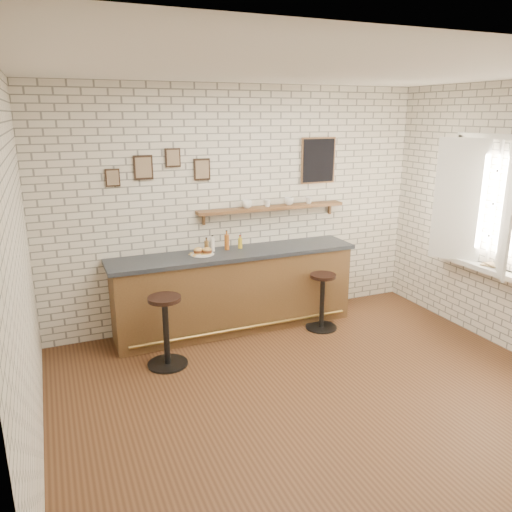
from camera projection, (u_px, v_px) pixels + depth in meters
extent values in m
plane|color=brown|center=(314.00, 388.00, 4.98)|extent=(5.00, 5.00, 0.00)
cube|color=brown|center=(235.00, 292.00, 6.28)|extent=(3.00, 0.58, 0.96)
cube|color=#2D333A|center=(235.00, 254.00, 6.14)|extent=(3.10, 0.62, 0.05)
cylinder|color=olive|center=(245.00, 328.00, 6.10)|extent=(2.79, 0.04, 0.04)
cylinder|color=white|center=(202.00, 254.00, 6.00)|extent=(0.28, 0.28, 0.01)
cylinder|color=#EABC52|center=(207.00, 253.00, 6.04)|extent=(0.05, 0.05, 0.00)
cylinder|color=#EABC52|center=(205.00, 254.00, 6.00)|extent=(0.05, 0.05, 0.00)
cylinder|color=#EABC52|center=(191.00, 253.00, 6.02)|extent=(0.06, 0.06, 0.00)
cylinder|color=#EABC52|center=(205.00, 252.00, 6.05)|extent=(0.06, 0.06, 0.00)
cylinder|color=#EABC52|center=(194.00, 255.00, 5.92)|extent=(0.06, 0.06, 0.00)
cylinder|color=#EABC52|center=(206.00, 253.00, 6.04)|extent=(0.04, 0.04, 0.00)
cylinder|color=#EABC52|center=(202.00, 255.00, 5.96)|extent=(0.05, 0.05, 0.00)
cylinder|color=#EABC52|center=(194.00, 256.00, 5.90)|extent=(0.04, 0.04, 0.00)
cylinder|color=#EABC52|center=(190.00, 254.00, 5.97)|extent=(0.05, 0.05, 0.00)
cylinder|color=#EABC52|center=(206.00, 254.00, 5.97)|extent=(0.06, 0.06, 0.00)
cylinder|color=brown|center=(207.00, 246.00, 6.11)|extent=(0.06, 0.06, 0.14)
cylinder|color=brown|center=(206.00, 240.00, 6.09)|extent=(0.02, 0.02, 0.03)
cylinder|color=black|center=(206.00, 238.00, 6.08)|extent=(0.02, 0.02, 0.01)
cylinder|color=white|center=(213.00, 245.00, 6.14)|extent=(0.05, 0.05, 0.16)
cylinder|color=white|center=(212.00, 237.00, 6.11)|extent=(0.02, 0.02, 0.03)
cylinder|color=black|center=(212.00, 236.00, 6.10)|extent=(0.02, 0.02, 0.01)
cylinder|color=#A2521A|center=(227.00, 242.00, 6.20)|extent=(0.06, 0.06, 0.19)
cylinder|color=#A2521A|center=(227.00, 233.00, 6.17)|extent=(0.02, 0.02, 0.04)
cylinder|color=black|center=(227.00, 231.00, 6.16)|extent=(0.02, 0.02, 0.01)
cylinder|color=gold|center=(240.00, 243.00, 6.28)|extent=(0.05, 0.05, 0.13)
cylinder|color=gold|center=(240.00, 237.00, 6.25)|extent=(0.02, 0.02, 0.03)
cylinder|color=maroon|center=(240.00, 236.00, 6.25)|extent=(0.03, 0.03, 0.01)
cylinder|color=black|center=(168.00, 364.00, 5.46)|extent=(0.44, 0.44, 0.02)
cylinder|color=black|center=(166.00, 332.00, 5.35)|extent=(0.07, 0.07, 0.72)
cylinder|color=black|center=(164.00, 299.00, 5.25)|extent=(0.38, 0.38, 0.04)
cylinder|color=black|center=(321.00, 327.00, 6.39)|extent=(0.40, 0.40, 0.02)
cylinder|color=black|center=(322.00, 302.00, 6.30)|extent=(0.06, 0.06, 0.66)
cylinder|color=black|center=(323.00, 276.00, 6.20)|extent=(0.43, 0.43, 0.04)
cube|color=brown|center=(272.00, 208.00, 6.41)|extent=(2.00, 0.18, 0.04)
cube|color=brown|center=(204.00, 218.00, 6.16)|extent=(0.03, 0.04, 0.16)
cube|color=brown|center=(330.00, 208.00, 6.83)|extent=(0.03, 0.04, 0.16)
imported|color=white|center=(247.00, 204.00, 6.26)|extent=(0.18, 0.18, 0.10)
imported|color=white|center=(267.00, 203.00, 6.37)|extent=(0.13, 0.13, 0.09)
imported|color=white|center=(289.00, 201.00, 6.48)|extent=(0.17, 0.17, 0.10)
imported|color=white|center=(309.00, 200.00, 6.59)|extent=(0.10, 0.10, 0.09)
cube|color=black|center=(143.00, 168.00, 5.73)|extent=(0.22, 0.02, 0.28)
cube|color=black|center=(173.00, 158.00, 5.83)|extent=(0.18, 0.02, 0.22)
cube|color=black|center=(202.00, 169.00, 6.00)|extent=(0.20, 0.02, 0.26)
cube|color=black|center=(113.00, 178.00, 5.62)|extent=(0.16, 0.02, 0.20)
cube|color=black|center=(318.00, 161.00, 6.58)|extent=(0.46, 0.02, 0.56)
cube|color=white|center=(482.00, 267.00, 5.90)|extent=(0.20, 1.35, 0.06)
cube|color=white|center=(503.00, 137.00, 5.51)|extent=(0.05, 1.30, 0.06)
cube|color=white|center=(486.00, 266.00, 5.92)|extent=(0.05, 1.30, 0.06)
cube|color=white|center=(455.00, 196.00, 6.25)|extent=(0.05, 0.06, 1.50)
cube|color=white|center=(506.00, 209.00, 5.40)|extent=(0.40, 0.46, 1.46)
cube|color=white|center=(464.00, 201.00, 5.93)|extent=(0.40, 0.46, 1.46)
imported|color=tan|center=(489.00, 267.00, 5.77)|extent=(0.22, 0.25, 0.02)
imported|color=tan|center=(490.00, 266.00, 5.75)|extent=(0.19, 0.24, 0.02)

